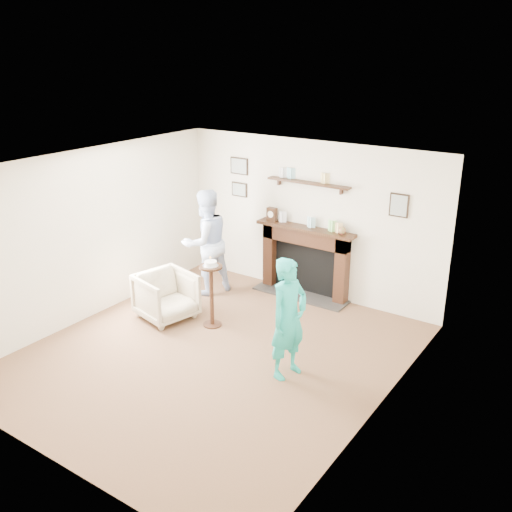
{
  "coord_description": "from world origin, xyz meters",
  "views": [
    {
      "loc": [
        4.17,
        -5.15,
        3.83
      ],
      "look_at": [
        0.06,
        0.9,
        1.13
      ],
      "focal_mm": 40.0,
      "sensor_mm": 36.0,
      "label": 1
    }
  ],
  "objects_px": {
    "armchair": "(168,317)",
    "man": "(207,291)",
    "pedestal_table": "(211,284)",
    "woman": "(287,374)"
  },
  "relations": [
    {
      "from": "armchair",
      "to": "man",
      "type": "xyz_separation_m",
      "value": [
        -0.11,
        1.09,
        0.0
      ]
    },
    {
      "from": "armchair",
      "to": "man",
      "type": "bearing_deg",
      "value": 19.49
    },
    {
      "from": "woman",
      "to": "pedestal_table",
      "type": "distance_m",
      "value": 1.8
    },
    {
      "from": "armchair",
      "to": "pedestal_table",
      "type": "bearing_deg",
      "value": -61.63
    },
    {
      "from": "armchair",
      "to": "woman",
      "type": "distance_m",
      "value": 2.32
    },
    {
      "from": "armchair",
      "to": "pedestal_table",
      "type": "relative_size",
      "value": 0.73
    },
    {
      "from": "armchair",
      "to": "pedestal_table",
      "type": "height_order",
      "value": "pedestal_table"
    },
    {
      "from": "armchair",
      "to": "woman",
      "type": "bearing_deg",
      "value": -84.45
    },
    {
      "from": "armchair",
      "to": "man",
      "type": "height_order",
      "value": "man"
    },
    {
      "from": "woman",
      "to": "pedestal_table",
      "type": "relative_size",
      "value": 1.44
    }
  ]
}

